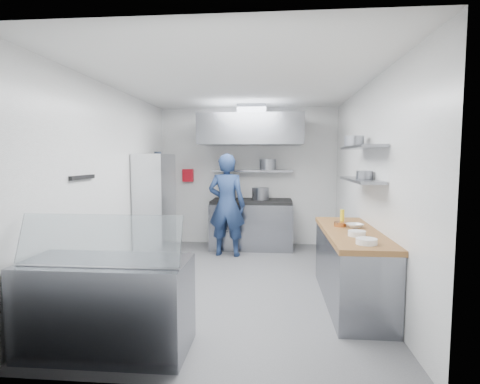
# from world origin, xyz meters

# --- Properties ---
(floor) EXTENTS (5.00, 5.00, 0.00)m
(floor) POSITION_xyz_m (0.00, 0.00, 0.00)
(floor) COLOR #4B4B4D
(floor) RESTS_ON ground
(ceiling) EXTENTS (5.00, 5.00, 0.00)m
(ceiling) POSITION_xyz_m (0.00, 0.00, 2.80)
(ceiling) COLOR silver
(ceiling) RESTS_ON wall_back
(wall_back) EXTENTS (3.60, 2.80, 0.02)m
(wall_back) POSITION_xyz_m (0.00, 2.50, 1.40)
(wall_back) COLOR white
(wall_back) RESTS_ON floor
(wall_front) EXTENTS (3.60, 2.80, 0.02)m
(wall_front) POSITION_xyz_m (0.00, -2.50, 1.40)
(wall_front) COLOR white
(wall_front) RESTS_ON floor
(wall_left) EXTENTS (2.80, 5.00, 0.02)m
(wall_left) POSITION_xyz_m (-1.80, 0.00, 1.40)
(wall_left) COLOR white
(wall_left) RESTS_ON floor
(wall_right) EXTENTS (2.80, 5.00, 0.02)m
(wall_right) POSITION_xyz_m (1.80, 0.00, 1.40)
(wall_right) COLOR white
(wall_right) RESTS_ON floor
(gas_range) EXTENTS (1.60, 0.80, 0.90)m
(gas_range) POSITION_xyz_m (0.10, 2.10, 0.45)
(gas_range) COLOR gray
(gas_range) RESTS_ON floor
(cooktop) EXTENTS (1.57, 0.78, 0.06)m
(cooktop) POSITION_xyz_m (0.10, 2.10, 0.93)
(cooktop) COLOR black
(cooktop) RESTS_ON gas_range
(stock_pot_left) EXTENTS (0.31, 0.31, 0.20)m
(stock_pot_left) POSITION_xyz_m (-0.39, 2.37, 1.06)
(stock_pot_left) COLOR slate
(stock_pot_left) RESTS_ON cooktop
(stock_pot_mid) EXTENTS (0.33, 0.33, 0.24)m
(stock_pot_mid) POSITION_xyz_m (0.27, 2.14, 1.08)
(stock_pot_mid) COLOR slate
(stock_pot_mid) RESTS_ON cooktop
(over_range_shelf) EXTENTS (1.60, 0.30, 0.04)m
(over_range_shelf) POSITION_xyz_m (0.10, 2.34, 1.52)
(over_range_shelf) COLOR gray
(over_range_shelf) RESTS_ON wall_back
(shelf_pot_a) EXTENTS (0.25, 0.25, 0.18)m
(shelf_pot_a) POSITION_xyz_m (-0.38, 2.26, 1.63)
(shelf_pot_a) COLOR slate
(shelf_pot_a) RESTS_ON over_range_shelf
(shelf_pot_b) EXTENTS (0.33, 0.33, 0.22)m
(shelf_pot_b) POSITION_xyz_m (0.41, 2.20, 1.65)
(shelf_pot_b) COLOR slate
(shelf_pot_b) RESTS_ON over_range_shelf
(extractor_hood) EXTENTS (1.90, 1.15, 0.55)m
(extractor_hood) POSITION_xyz_m (0.10, 1.93, 2.30)
(extractor_hood) COLOR gray
(extractor_hood) RESTS_ON wall_back
(hood_duct) EXTENTS (0.55, 0.55, 0.24)m
(hood_duct) POSITION_xyz_m (0.10, 2.15, 2.68)
(hood_duct) COLOR slate
(hood_duct) RESTS_ON extractor_hood
(red_firebox) EXTENTS (0.22, 0.10, 0.26)m
(red_firebox) POSITION_xyz_m (-1.25, 2.44, 1.42)
(red_firebox) COLOR red
(red_firebox) RESTS_ON wall_back
(chef) EXTENTS (0.72, 0.52, 1.86)m
(chef) POSITION_xyz_m (-0.32, 1.47, 0.93)
(chef) COLOR navy
(chef) RESTS_ON floor
(wire_rack) EXTENTS (0.50, 0.90, 1.85)m
(wire_rack) POSITION_xyz_m (-1.53, 1.10, 0.93)
(wire_rack) COLOR silver
(wire_rack) RESTS_ON floor
(rack_bin_a) EXTENTS (0.15, 0.18, 0.16)m
(rack_bin_a) POSITION_xyz_m (-1.53, 0.98, 0.80)
(rack_bin_a) COLOR white
(rack_bin_a) RESTS_ON wire_rack
(rack_bin_b) EXTENTS (0.12, 0.16, 0.14)m
(rack_bin_b) POSITION_xyz_m (-1.53, 1.36, 1.30)
(rack_bin_b) COLOR yellow
(rack_bin_b) RESTS_ON wire_rack
(rack_jar) EXTENTS (0.12, 0.12, 0.18)m
(rack_jar) POSITION_xyz_m (-1.48, 1.15, 1.80)
(rack_jar) COLOR black
(rack_jar) RESTS_ON wire_rack
(knife_strip) EXTENTS (0.04, 0.55, 0.05)m
(knife_strip) POSITION_xyz_m (-1.78, -0.90, 1.55)
(knife_strip) COLOR black
(knife_strip) RESTS_ON wall_left
(prep_counter_base) EXTENTS (0.62, 2.00, 0.84)m
(prep_counter_base) POSITION_xyz_m (1.48, -0.60, 0.42)
(prep_counter_base) COLOR gray
(prep_counter_base) RESTS_ON floor
(prep_counter_top) EXTENTS (0.65, 2.04, 0.06)m
(prep_counter_top) POSITION_xyz_m (1.48, -0.60, 0.87)
(prep_counter_top) COLOR olive
(prep_counter_top) RESTS_ON prep_counter_base
(plate_stack_a) EXTENTS (0.21, 0.21, 0.06)m
(plate_stack_a) POSITION_xyz_m (1.48, -1.34, 0.93)
(plate_stack_a) COLOR white
(plate_stack_a) RESTS_ON prep_counter_top
(plate_stack_b) EXTENTS (0.20, 0.20, 0.06)m
(plate_stack_b) POSITION_xyz_m (1.47, -0.94, 0.93)
(plate_stack_b) COLOR white
(plate_stack_b) RESTS_ON prep_counter_top
(copper_pan) EXTENTS (0.15, 0.15, 0.06)m
(copper_pan) POSITION_xyz_m (1.38, -0.35, 0.93)
(copper_pan) COLOR #C57137
(copper_pan) RESTS_ON prep_counter_top
(squeeze_bottle) EXTENTS (0.06, 0.06, 0.18)m
(squeeze_bottle) POSITION_xyz_m (1.46, -0.06, 0.99)
(squeeze_bottle) COLOR yellow
(squeeze_bottle) RESTS_ON prep_counter_top
(mixing_bowl) EXTENTS (0.27, 0.27, 0.05)m
(mixing_bowl) POSITION_xyz_m (1.55, -0.42, 0.93)
(mixing_bowl) COLOR white
(mixing_bowl) RESTS_ON prep_counter_top
(wall_shelf_lower) EXTENTS (0.30, 1.30, 0.04)m
(wall_shelf_lower) POSITION_xyz_m (1.64, -0.30, 1.50)
(wall_shelf_lower) COLOR gray
(wall_shelf_lower) RESTS_ON wall_right
(wall_shelf_upper) EXTENTS (0.30, 1.30, 0.04)m
(wall_shelf_upper) POSITION_xyz_m (1.64, -0.30, 1.92)
(wall_shelf_upper) COLOR gray
(wall_shelf_upper) RESTS_ON wall_right
(shelf_pot_c) EXTENTS (0.20, 0.20, 0.10)m
(shelf_pot_c) POSITION_xyz_m (1.68, -0.32, 1.57)
(shelf_pot_c) COLOR slate
(shelf_pot_c) RESTS_ON wall_shelf_lower
(shelf_pot_d) EXTENTS (0.26, 0.26, 0.14)m
(shelf_pot_d) POSITION_xyz_m (1.61, 0.01, 2.01)
(shelf_pot_d) COLOR slate
(shelf_pot_d) RESTS_ON wall_shelf_upper
(display_case) EXTENTS (1.50, 0.70, 0.85)m
(display_case) POSITION_xyz_m (-1.00, -2.00, 0.42)
(display_case) COLOR gray
(display_case) RESTS_ON floor
(display_glass) EXTENTS (1.47, 0.19, 0.42)m
(display_glass) POSITION_xyz_m (-1.00, -2.12, 1.07)
(display_glass) COLOR silver
(display_glass) RESTS_ON display_case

